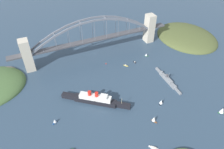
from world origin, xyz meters
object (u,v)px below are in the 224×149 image
ocean_liner (95,99)px  small_boat_1 (161,102)px  harbor_arch_bridge (94,40)px  channel_marker_buoy (106,63)px  seaplane_taxiing_near_bridge (59,47)px  small_boat_3 (222,110)px  small_boat_7 (146,55)px  small_boat_0 (154,119)px  small_boat_5 (154,148)px  small_boat_6 (135,62)px  small_boat_2 (126,66)px  naval_cruiser (168,80)px  small_boat_4 (55,121)px

ocean_liner → small_boat_1: size_ratio=10.03×
harbor_arch_bridge → channel_marker_buoy: size_ratio=108.48×
harbor_arch_bridge → seaplane_taxiing_near_bridge: bearing=-40.2°
small_boat_3 → small_boat_7: size_ratio=1.63×
harbor_arch_bridge → ocean_liner: 128.41m
harbor_arch_bridge → small_boat_1: harbor_arch_bridge is taller
small_boat_0 → small_boat_5: (21.15, 33.97, -3.73)m
small_boat_3 → channel_marker_buoy: (99.74, -168.57, -4.24)m
harbor_arch_bridge → ocean_liner: size_ratio=3.53×
small_boat_5 → small_boat_6: small_boat_6 is taller
small_boat_0 → small_boat_2: (-21.80, -122.93, -3.61)m
naval_cruiser → seaplane_taxiing_near_bridge: (135.67, -169.63, -0.27)m
seaplane_taxiing_near_bridge → small_boat_7: (-141.26, 95.15, 1.04)m
small_boat_4 → small_boat_5: 129.38m
harbor_arch_bridge → seaplane_taxiing_near_bridge: harbor_arch_bridge is taller
harbor_arch_bridge → small_boat_7: (-84.60, 47.28, -27.32)m
small_boat_2 → small_boat_7: size_ratio=1.14×
small_boat_4 → small_boat_5: bearing=139.0°
seaplane_taxiing_near_bridge → small_boat_0: bearing=107.2°
seaplane_taxiing_near_bridge → small_boat_7: 170.31m
small_boat_0 → small_boat_5: 40.18m
small_boat_4 → small_boat_7: size_ratio=0.99×
small_boat_1 → small_boat_3: (-65.45, 47.94, 1.45)m
naval_cruiser → small_boat_1: (38.37, 37.85, 1.35)m
small_boat_4 → small_boat_7: small_boat_4 is taller
small_boat_1 → small_boat_6: bearing=-97.9°
channel_marker_buoy → small_boat_4: bearing=39.6°
small_boat_3 → channel_marker_buoy: size_ratio=4.19×
small_boat_7 → small_boat_2: bearing=13.2°
seaplane_taxiing_near_bridge → small_boat_7: small_boat_7 is taller
small_boat_6 → small_boat_4: bearing=25.0°
small_boat_3 → small_boat_5: small_boat_3 is taller
small_boat_3 → small_boat_7: small_boat_3 is taller
harbor_arch_bridge → small_boat_4: (104.60, 130.74, -27.34)m
ocean_liner → channel_marker_buoy: 93.85m
small_boat_4 → small_boat_6: (-159.60, -74.46, -2.43)m
seaplane_taxiing_near_bridge → small_boat_3: (-162.75, 255.42, 3.07)m
seaplane_taxiing_near_bridge → small_boat_4: small_boat_4 is taller
small_boat_0 → small_boat_5: bearing=58.1°
small_boat_5 → channel_marker_buoy: 177.06m
naval_cruiser → seaplane_taxiing_near_bridge: naval_cruiser is taller
naval_cruiser → small_boat_1: naval_cruiser is taller
ocean_liner → small_boat_2: ocean_liner is taller
small_boat_1 → small_boat_4: small_boat_1 is taller
ocean_liner → small_boat_1: bearing=153.9°
small_boat_5 → small_boat_7: bearing=-118.5°
seaplane_taxiing_near_bridge → small_boat_6: 152.70m
ocean_liner → small_boat_6: bearing=-147.9°
seaplane_taxiing_near_bridge → small_boat_1: 229.17m
small_boat_2 → small_boat_0: bearing=79.9°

